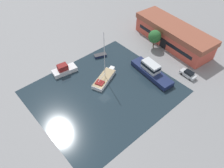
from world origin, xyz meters
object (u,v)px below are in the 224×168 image
parked_car (188,74)px  warehouse_building (173,35)px  motor_cruiser (151,71)px  sailboat_moored (104,78)px  small_dinghy (100,55)px  cabin_boat (64,70)px  quay_tree_near_building (155,37)px

parked_car → warehouse_building: bearing=56.7°
warehouse_building → parked_car: size_ratio=6.02×
parked_car → motor_cruiser: motor_cruiser is taller
sailboat_moored → small_dinghy: bearing=124.6°
cabin_boat → parked_car: bearing=54.8°
warehouse_building → motor_cruiser: bearing=-65.4°
warehouse_building → sailboat_moored: 27.01m
sailboat_moored → motor_cruiser: sailboat_moored is taller
motor_cruiser → small_dinghy: size_ratio=3.40×
quay_tree_near_building → parked_car: 15.45m
warehouse_building → cabin_boat: (-10.68, -33.05, -2.17)m
sailboat_moored → cabin_boat: (-9.56, -6.18, 0.30)m
parked_car → quay_tree_near_building: bearing=81.3°
warehouse_building → motor_cruiser: warehouse_building is taller
motor_cruiser → parked_car: bearing=-39.2°
warehouse_building → cabin_boat: size_ratio=3.94×
small_dinghy → cabin_boat: (-0.95, -11.82, 0.60)m
warehouse_building → small_dinghy: 23.52m
quay_tree_near_building → parked_car: size_ratio=1.30×
cabin_boat → small_dinghy: bearing=94.1°
warehouse_building → cabin_boat: bearing=-102.1°
quay_tree_near_building → warehouse_building: bearing=68.5°
parked_car → motor_cruiser: bearing=137.5°
warehouse_building → sailboat_moored: (-1.12, -26.87, -2.48)m
motor_cruiser → quay_tree_near_building: bearing=44.2°
small_dinghy → quay_tree_near_building: bearing=-95.1°
sailboat_moored → quay_tree_near_building: bearing=71.4°
parked_car → cabin_boat: bearing=138.8°
parked_car → cabin_boat: (-23.13, -23.97, 0.11)m
warehouse_building → small_dinghy: warehouse_building is taller
sailboat_moored → cabin_boat: bearing=-169.2°
cabin_boat → quay_tree_near_building: bearing=81.7°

